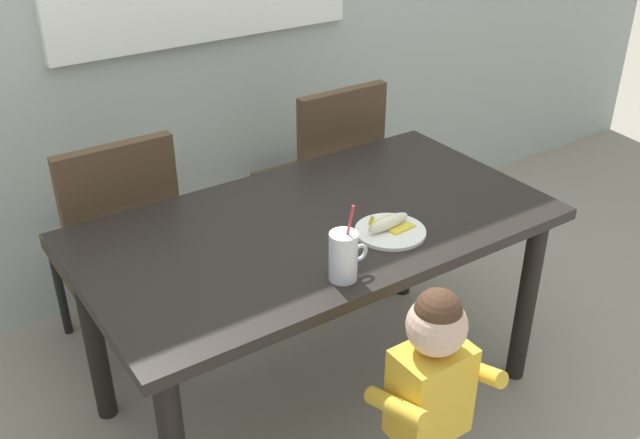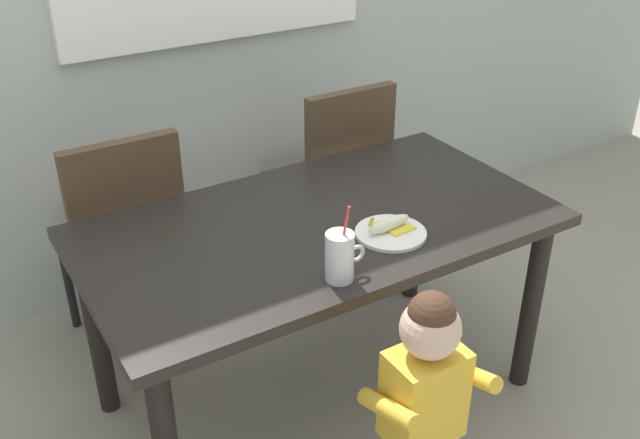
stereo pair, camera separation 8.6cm
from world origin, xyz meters
TOP-DOWN VIEW (x-y plane):
  - ground_plane at (0.00, 0.00)m, footprint 24.00×24.00m
  - dining_table at (0.00, 0.00)m, footprint 1.57×0.85m
  - dining_chair_left at (-0.49, 0.63)m, footprint 0.44×0.45m
  - dining_chair_right at (0.48, 0.66)m, footprint 0.44×0.44m
  - toddler_standing at (-0.02, -0.62)m, footprint 0.33×0.24m
  - milk_cup at (-0.13, -0.32)m, footprint 0.13×0.08m
  - snack_plate at (0.15, -0.20)m, footprint 0.23×0.23m
  - peeled_banana at (0.15, -0.18)m, footprint 0.17×0.11m

SIDE VIEW (x-z plane):
  - ground_plane at x=0.00m, z-range 0.00..0.00m
  - toddler_standing at x=-0.02m, z-range 0.11..0.95m
  - dining_chair_left at x=-0.49m, z-range 0.06..1.02m
  - dining_chair_right at x=0.48m, z-range 0.06..1.02m
  - dining_table at x=0.00m, z-range 0.28..1.04m
  - snack_plate at x=0.15m, z-range 0.76..0.77m
  - peeled_banana at x=0.15m, z-range 0.75..0.82m
  - milk_cup at x=-0.13m, z-range 0.70..0.95m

